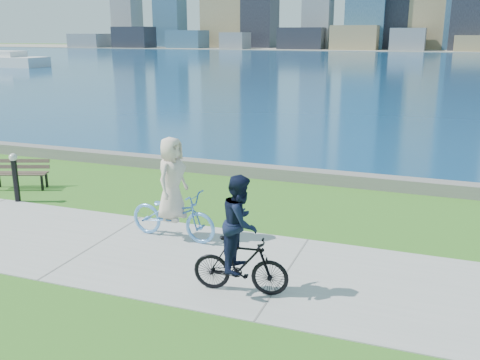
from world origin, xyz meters
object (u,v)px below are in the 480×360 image
at_px(park_bench, 21,171).
at_px(cyclist_man, 240,244).
at_px(cyclist_woman, 173,202).
at_px(bollard_lamp, 15,174).

height_order(park_bench, cyclist_man, cyclist_man).
distance_m(cyclist_woman, cyclist_man, 2.80).
relative_size(park_bench, cyclist_man, 0.80).
distance_m(bollard_lamp, cyclist_man, 7.56).
distance_m(park_bench, cyclist_woman, 6.04).
height_order(park_bench, bollard_lamp, bollard_lamp).
xyz_separation_m(park_bench, bollard_lamp, (0.80, -1.05, 0.25)).
height_order(bollard_lamp, cyclist_woman, cyclist_woman).
xyz_separation_m(park_bench, cyclist_woman, (5.71, -1.94, 0.34)).
height_order(bollard_lamp, cyclist_man, cyclist_man).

